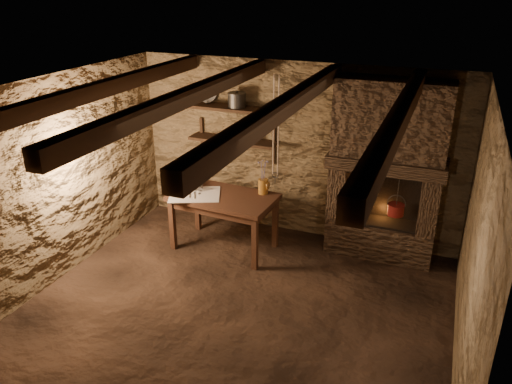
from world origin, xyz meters
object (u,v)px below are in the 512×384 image
at_px(work_table, 224,220).
at_px(iron_stockpot, 237,101).
at_px(red_pot, 396,209).
at_px(wooden_bowl, 186,184).
at_px(stoneware_jug, 263,180).

bearing_deg(work_table, iron_stockpot, 100.65).
height_order(work_table, red_pot, red_pot).
distance_m(work_table, red_pot, 2.22).
distance_m(iron_stockpot, red_pot, 2.50).
xyz_separation_m(wooden_bowl, red_pot, (2.71, 0.48, -0.11)).
height_order(work_table, iron_stockpot, iron_stockpot).
bearing_deg(wooden_bowl, work_table, -6.73).
height_order(wooden_bowl, iron_stockpot, iron_stockpot).
relative_size(stoneware_jug, iron_stockpot, 1.91).
xyz_separation_m(iron_stockpot, red_pot, (2.21, -0.12, -1.16)).
xyz_separation_m(stoneware_jug, red_pot, (1.67, 0.30, -0.26)).
relative_size(iron_stockpot, red_pot, 0.44).
distance_m(stoneware_jug, wooden_bowl, 1.07).
relative_size(stoneware_jug, wooden_bowl, 1.26).
bearing_deg(work_table, wooden_bowl, 176.91).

